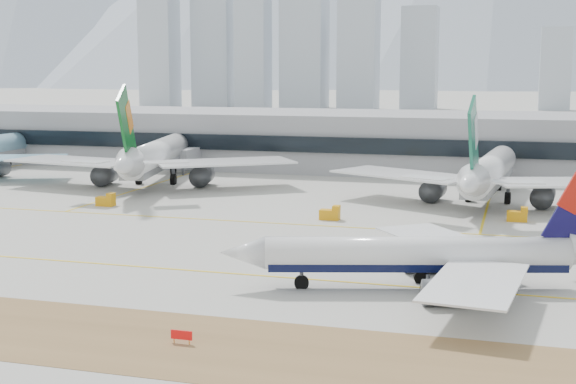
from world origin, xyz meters
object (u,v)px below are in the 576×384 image
(taxiing_airliner, at_px, (432,256))
(widebody_cathay, at_px, (488,174))
(terminal, at_px, (352,140))
(widebody_eva, at_px, (154,158))

(taxiing_airliner, xyz_separation_m, widebody_cathay, (3.83, 67.11, 1.90))
(taxiing_airliner, distance_m, terminal, 124.86)
(widebody_cathay, bearing_deg, terminal, 41.10)
(widebody_eva, bearing_deg, terminal, -50.45)
(widebody_eva, relative_size, terminal, 0.23)
(widebody_cathay, relative_size, terminal, 0.22)
(taxiing_airliner, xyz_separation_m, terminal, (-34.74, 119.88, 3.41))
(taxiing_airliner, xyz_separation_m, widebody_eva, (-71.55, 72.74, 2.28))
(taxiing_airliner, bearing_deg, terminal, -89.50)
(taxiing_airliner, bearing_deg, widebody_eva, -61.14)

